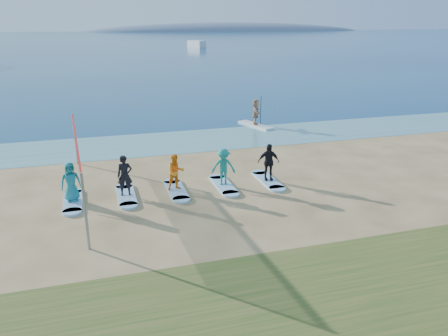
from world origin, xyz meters
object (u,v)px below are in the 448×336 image
object	(u,v)px
boat_offshore_b	(197,48)
student_1	(125,176)
student_3	(223,167)
surfboard_2	(176,190)
paddleboarder	(256,112)
surfboard_3	(223,185)
student_4	(268,162)
paddleboard	(255,125)
student_0	(71,182)
surfboard_0	(73,201)
surfboard_4	(268,180)
surfboard_1	(126,196)
volleyball_net	(77,151)
student_2	(176,172)

from	to	relation	value
boat_offshore_b	student_1	xyz separation A→B (m)	(-26.76, -100.28, 0.90)
boat_offshore_b	student_3	bearing A→B (deg)	-124.72
surfboard_2	paddleboarder	bearing A→B (deg)	54.20
surfboard_3	student_4	size ratio (longest dim) A/B	1.36
paddleboard	paddleboarder	bearing A→B (deg)	0.00
student_0	student_1	size ratio (longest dim) A/B	0.95
paddleboarder	student_1	bearing A→B (deg)	155.86
paddleboarder	surfboard_0	size ratio (longest dim) A/B	0.76
student_1	student_4	bearing A→B (deg)	3.23
paddleboard	boat_offshore_b	xyz separation A→B (m)	(17.38, 90.10, -0.06)
surfboard_3	boat_offshore_b	bearing A→B (deg)	77.25
boat_offshore_b	surfboard_2	distance (m)	103.29
student_0	student_4	size ratio (longest dim) A/B	0.95
boat_offshore_b	surfboard_0	size ratio (longest dim) A/B	2.57
paddleboard	student_0	distance (m)	15.33
student_1	surfboard_2	bearing A→B (deg)	3.23
paddleboarder	surfboard_4	xyz separation A→B (m)	(-3.27, -10.19, -0.91)
student_0	surfboard_3	size ratio (longest dim) A/B	0.70
surfboard_0	surfboard_1	xyz separation A→B (m)	(2.04, 0.00, 0.00)
volleyball_net	student_1	xyz separation A→B (m)	(1.70, -0.50, -1.00)
student_4	surfboard_0	bearing A→B (deg)	-170.64
student_0	surfboard_4	distance (m)	8.20
paddleboarder	student_2	distance (m)	12.56
surfboard_0	surfboard_4	world-z (taller)	same
surfboard_2	student_3	xyz separation A→B (m)	(2.04, 0.00, 0.83)
paddleboard	student_0	size ratio (longest dim) A/B	1.95
student_0	student_4	bearing A→B (deg)	-8.72
paddleboarder	boat_offshore_b	xyz separation A→B (m)	(17.38, 90.10, -0.96)
student_0	surfboard_1	xyz separation A→B (m)	(2.04, 0.00, -0.81)
paddleboard	boat_offshore_b	distance (m)	91.76
volleyball_net	surfboard_3	xyz separation A→B (m)	(5.77, -0.50, -1.86)
student_2	surfboard_4	bearing A→B (deg)	-6.85
surfboard_3	surfboard_4	bearing A→B (deg)	0.00
paddleboarder	student_4	distance (m)	10.70
student_2	surfboard_4	size ratio (longest dim) A/B	0.68
student_1	student_2	bearing A→B (deg)	3.23
surfboard_3	student_0	bearing A→B (deg)	180.00
student_2	student_0	bearing A→B (deg)	173.15
paddleboarder	surfboard_3	distance (m)	11.52
student_1	student_4	xyz separation A→B (m)	(6.12, 0.00, -0.00)
surfboard_0	surfboard_1	world-z (taller)	same
paddleboard	boat_offshore_b	world-z (taller)	boat_offshore_b
surfboard_0	surfboard_2	bearing A→B (deg)	0.00
surfboard_4	paddleboard	bearing A→B (deg)	72.22
surfboard_0	student_0	world-z (taller)	student_0
surfboard_2	volleyball_net	bearing A→B (deg)	172.31
paddleboarder	volleyball_net	bearing A→B (deg)	149.66
volleyball_net	boat_offshore_b	size ratio (longest dim) A/B	1.61
boat_offshore_b	student_1	distance (m)	103.80
surfboard_2	boat_offshore_b	bearing A→B (deg)	76.15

